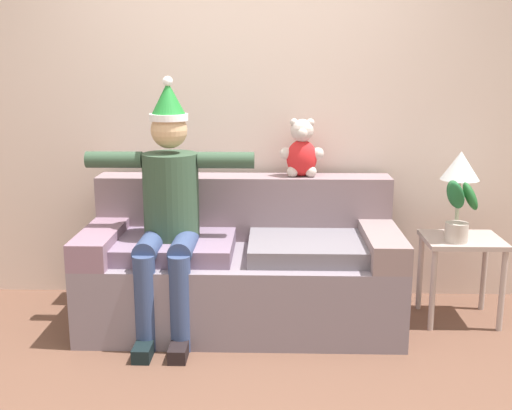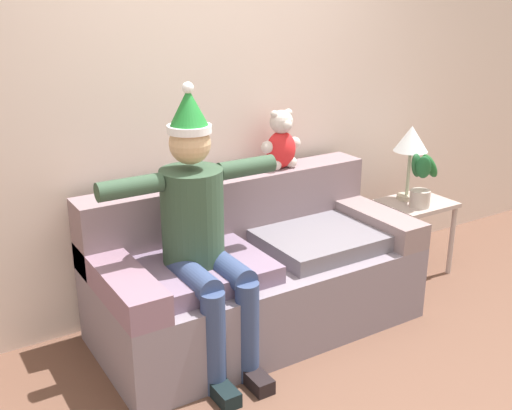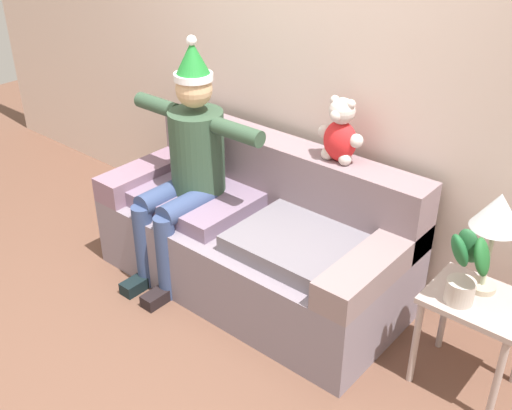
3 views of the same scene
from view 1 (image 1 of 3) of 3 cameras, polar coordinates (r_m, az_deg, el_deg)
The scene contains 8 objects.
ground_plane at distance 3.24m, azimuth -2.17°, elevation -17.31°, with size 10.00×10.00×0.00m, color brown.
back_wall at distance 4.36m, azimuth -0.99°, elevation 9.22°, with size 7.00×0.10×2.70m, color beige.
couch at distance 4.03m, azimuth -1.27°, elevation -5.63°, with size 1.94×0.90×0.89m.
person_seated at distance 3.80m, azimuth -7.92°, elevation -0.01°, with size 1.02×0.77×1.55m.
teddy_bear at distance 4.13m, azimuth 4.17°, elevation 4.95°, with size 0.29×0.17×0.38m.
side_table at distance 4.19m, azimuth 18.13°, elevation -4.16°, with size 0.48×0.40×0.55m.
table_lamp at distance 4.15m, azimuth 18.02°, elevation 3.05°, with size 0.24×0.24×0.54m.
potted_plant at distance 4.02m, azimuth 17.89°, elevation -0.51°, with size 0.24×0.20×0.40m.
Camera 1 is at (0.20, -2.79, 1.63)m, focal length 44.14 mm.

